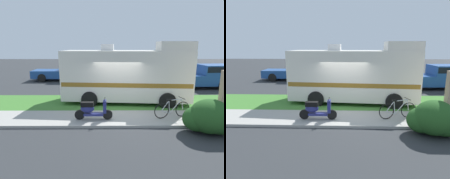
# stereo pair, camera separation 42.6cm
# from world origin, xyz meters

# --- Properties ---
(ground_plane) EXTENTS (80.00, 80.00, 0.00)m
(ground_plane) POSITION_xyz_m (0.00, 0.00, 0.00)
(ground_plane) COLOR #2D3033
(sidewalk) EXTENTS (24.00, 2.00, 0.12)m
(sidewalk) POSITION_xyz_m (0.00, -1.20, 0.06)
(sidewalk) COLOR #9E9B93
(sidewalk) RESTS_ON ground
(grass_strip) EXTENTS (24.00, 3.40, 0.08)m
(grass_strip) POSITION_xyz_m (0.00, 1.50, 0.04)
(grass_strip) COLOR #3D752D
(grass_strip) RESTS_ON ground
(motorhome_rv) EXTENTS (7.34, 2.92, 3.56)m
(motorhome_rv) POSITION_xyz_m (0.65, 1.70, 1.69)
(motorhome_rv) COLOR silver
(motorhome_rv) RESTS_ON ground
(scooter) EXTENTS (1.68, 0.50, 0.97)m
(scooter) POSITION_xyz_m (-1.18, -1.46, 0.58)
(scooter) COLOR black
(scooter) RESTS_ON ground
(bicycle) EXTENTS (1.74, 0.59, 0.91)m
(bicycle) POSITION_xyz_m (2.45, -1.23, 0.51)
(bicycle) COLOR black
(bicycle) RESTS_ON ground
(pickup_truck_near) EXTENTS (5.49, 2.37, 1.85)m
(pickup_truck_near) POSITION_xyz_m (7.07, 5.97, 0.98)
(pickup_truck_near) COLOR #1E478C
(pickup_truck_near) RESTS_ON ground
(pickup_truck_far) EXTENTS (5.11, 2.15, 1.86)m
(pickup_truck_far) POSITION_xyz_m (-4.65, 9.54, 0.99)
(pickup_truck_far) COLOR #1E478C
(pickup_truck_far) RESTS_ON ground
(bush_by_porch) EXTENTS (1.88, 1.41, 1.33)m
(bush_by_porch) POSITION_xyz_m (3.43, -2.69, 0.63)
(bush_by_porch) COLOR #23511E
(bush_by_porch) RESTS_ON ground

